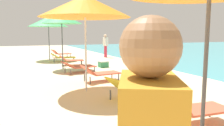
# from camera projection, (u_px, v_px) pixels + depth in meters

# --- Properties ---
(lounger_fourth_shoreside) EXTENTS (1.24, 0.67, 0.63)m
(lounger_fourth_shoreside) POSITION_uv_depth(u_px,v_px,m) (196.00, 108.00, 4.05)
(lounger_fourth_shoreside) COLOR #D8593F
(lounger_fourth_shoreside) RESTS_ON ground
(umbrella_fifth) EXTENTS (2.56, 2.56, 2.79)m
(umbrella_fifth) POSITION_uv_depth(u_px,v_px,m) (85.00, 6.00, 6.18)
(umbrella_fifth) COLOR silver
(umbrella_fifth) RESTS_ON ground
(lounger_fifth_shoreside) EXTENTS (1.41, 0.74, 0.58)m
(lounger_fifth_shoreside) POSITION_uv_depth(u_px,v_px,m) (100.00, 72.00, 7.80)
(lounger_fifth_shoreside) COLOR #D8593F
(lounger_fifth_shoreside) RESTS_ON ground
(lounger_fifth_inland) EXTENTS (1.65, 0.98, 0.61)m
(lounger_fifth_inland) POSITION_uv_depth(u_px,v_px,m) (135.00, 86.00, 5.73)
(lounger_fifth_inland) COLOR yellow
(lounger_fifth_inland) RESTS_ON ground
(umbrella_sixth) EXTENTS (1.87, 1.87, 2.66)m
(umbrella_sixth) POSITION_uv_depth(u_px,v_px,m) (62.00, 19.00, 10.28)
(umbrella_sixth) COLOR #4C4C51
(umbrella_sixth) RESTS_ON ground
(lounger_sixth_shoreside) EXTENTS (1.35, 0.86, 0.53)m
(lounger_sixth_shoreside) POSITION_uv_depth(u_px,v_px,m) (71.00, 60.00, 11.82)
(lounger_sixth_shoreside) COLOR #D8593F
(lounger_sixth_shoreside) RESTS_ON ground
(lounger_sixth_inland) EXTENTS (1.50, 0.94, 0.51)m
(lounger_sixth_inland) POSITION_uv_depth(u_px,v_px,m) (79.00, 66.00, 9.55)
(lounger_sixth_inland) COLOR #D8593F
(lounger_sixth_inland) RESTS_ON ground
(umbrella_farthest) EXTENTS (2.48, 2.48, 2.78)m
(umbrella_farthest) POSITION_uv_depth(u_px,v_px,m) (48.00, 22.00, 13.89)
(umbrella_farthest) COLOR #4C4C51
(umbrella_farthest) RESTS_ON ground
(lounger_farthest_shoreside) EXTENTS (1.40, 0.90, 0.58)m
(lounger_farthest_shoreside) POSITION_uv_depth(u_px,v_px,m) (61.00, 53.00, 15.65)
(lounger_farthest_shoreside) COLOR #D8593F
(lounger_farthest_shoreside) RESTS_ON ground
(lounger_farthest_inland) EXTENTS (1.50, 0.79, 0.52)m
(lounger_farthest_inland) POSITION_uv_depth(u_px,v_px,m) (63.00, 57.00, 13.33)
(lounger_farthest_inland) COLOR yellow
(lounger_farthest_inland) RESTS_ON ground
(person_walking_mid) EXTENTS (0.29, 0.40, 1.63)m
(person_walking_mid) POSITION_uv_depth(u_px,v_px,m) (106.00, 43.00, 15.58)
(person_walking_mid) COLOR #D8334C
(person_walking_mid) RESTS_ON ground
(cooler_box) EXTENTS (0.47, 0.41, 0.32)m
(cooler_box) POSITION_uv_depth(u_px,v_px,m) (103.00, 64.00, 11.06)
(cooler_box) COLOR #338C59
(cooler_box) RESTS_ON ground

